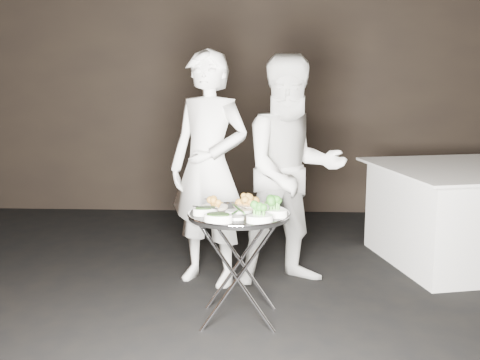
{
  "coord_description": "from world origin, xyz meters",
  "views": [
    {
      "loc": [
        0.41,
        -3.66,
        1.68
      ],
      "look_at": [
        0.21,
        0.38,
        0.95
      ],
      "focal_mm": 45.0,
      "sensor_mm": 36.0,
      "label": 1
    }
  ],
  "objects_px": {
    "waiter_left": "(209,169)",
    "waiter_right": "(292,171)",
    "dining_table": "(467,215)",
    "serving_tray": "(239,215)",
    "tray_stand": "(239,262)"
  },
  "relations": [
    {
      "from": "tray_stand",
      "to": "dining_table",
      "type": "bearing_deg",
      "value": 35.16
    },
    {
      "from": "serving_tray",
      "to": "waiter_right",
      "type": "xyz_separation_m",
      "value": [
        0.38,
        0.78,
        0.17
      ]
    },
    {
      "from": "serving_tray",
      "to": "waiter_left",
      "type": "relative_size",
      "value": 0.37
    },
    {
      "from": "tray_stand",
      "to": "dining_table",
      "type": "distance_m",
      "value": 2.39
    },
    {
      "from": "waiter_right",
      "to": "dining_table",
      "type": "bearing_deg",
      "value": 2.63
    },
    {
      "from": "dining_table",
      "to": "serving_tray",
      "type": "bearing_deg",
      "value": -144.84
    },
    {
      "from": "tray_stand",
      "to": "waiter_left",
      "type": "relative_size",
      "value": 0.4
    },
    {
      "from": "tray_stand",
      "to": "waiter_right",
      "type": "xyz_separation_m",
      "value": [
        0.38,
        0.78,
        0.5
      ]
    },
    {
      "from": "serving_tray",
      "to": "waiter_left",
      "type": "xyz_separation_m",
      "value": [
        -0.28,
        0.77,
        0.19
      ]
    },
    {
      "from": "waiter_left",
      "to": "waiter_right",
      "type": "xyz_separation_m",
      "value": [
        0.66,
        0.01,
        -0.02
      ]
    },
    {
      "from": "waiter_right",
      "to": "tray_stand",
      "type": "bearing_deg",
      "value": -134.35
    },
    {
      "from": "waiter_left",
      "to": "tray_stand",
      "type": "bearing_deg",
      "value": -45.8
    },
    {
      "from": "waiter_right",
      "to": "dining_table",
      "type": "relative_size",
      "value": 1.2
    },
    {
      "from": "tray_stand",
      "to": "waiter_left",
      "type": "bearing_deg",
      "value": 109.86
    },
    {
      "from": "waiter_right",
      "to": "serving_tray",
      "type": "bearing_deg",
      "value": -134.35
    }
  ]
}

